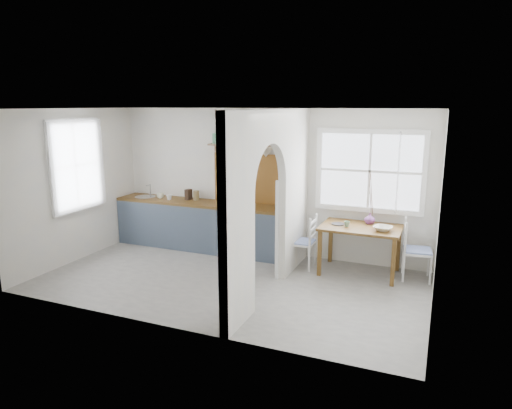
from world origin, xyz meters
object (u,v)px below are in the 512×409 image
at_px(chair_left, 302,241).
at_px(vase, 370,219).
at_px(dining_table, 360,250).
at_px(kettle, 280,204).
at_px(chair_right, 417,250).

bearing_deg(chair_left, vase, 106.30).
relative_size(dining_table, kettle, 5.96).
distance_m(dining_table, chair_right, 0.87).
relative_size(dining_table, vase, 7.10).
relative_size(dining_table, chair_right, 1.33).
distance_m(dining_table, chair_left, 0.94).
distance_m(dining_table, kettle, 1.54).
relative_size(chair_left, chair_right, 0.95).
bearing_deg(vase, chair_left, -163.91).
bearing_deg(chair_right, dining_table, 89.21).
bearing_deg(chair_left, chair_right, 95.31).
xyz_separation_m(chair_right, vase, (-0.77, 0.14, 0.40)).
xyz_separation_m(chair_left, vase, (1.04, 0.30, 0.42)).
distance_m(chair_left, chair_right, 1.81).
xyz_separation_m(dining_table, vase, (0.10, 0.22, 0.48)).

